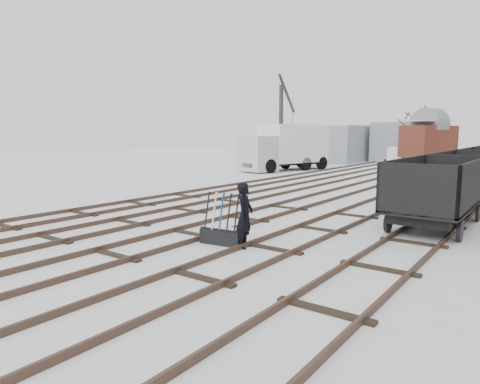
{
  "coord_description": "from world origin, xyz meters",
  "views": [
    {
      "loc": [
        9.13,
        -9.86,
        3.22
      ],
      "look_at": [
        0.47,
        1.93,
        1.2
      ],
      "focal_mm": 32.0,
      "sensor_mm": 36.0,
      "label": 1
    }
  ],
  "objects_px": {
    "box_van_wagon": "(429,140)",
    "crane": "(282,140)",
    "ground_frame": "(222,235)",
    "panel_van": "(399,156)",
    "lorry": "(286,147)",
    "worker": "(245,215)",
    "freight_wagon_a": "(437,201)"
  },
  "relations": [
    {
      "from": "box_van_wagon",
      "to": "panel_van",
      "type": "xyz_separation_m",
      "value": [
        -2.77,
        0.07,
        -1.59
      ]
    },
    {
      "from": "ground_frame",
      "to": "freight_wagon_a",
      "type": "height_order",
      "value": "freight_wagon_a"
    },
    {
      "from": "crane",
      "to": "worker",
      "type": "bearing_deg",
      "value": -72.56
    },
    {
      "from": "box_van_wagon",
      "to": "crane",
      "type": "xyz_separation_m",
      "value": [
        -13.95,
        -4.14,
        -0.07
      ]
    },
    {
      "from": "crane",
      "to": "freight_wagon_a",
      "type": "bearing_deg",
      "value": -61.28
    },
    {
      "from": "ground_frame",
      "to": "lorry",
      "type": "distance_m",
      "value": 25.45
    },
    {
      "from": "worker",
      "to": "box_van_wagon",
      "type": "relative_size",
      "value": 0.29
    },
    {
      "from": "ground_frame",
      "to": "lorry",
      "type": "relative_size",
      "value": 0.16
    },
    {
      "from": "freight_wagon_a",
      "to": "panel_van",
      "type": "relative_size",
      "value": 1.32
    },
    {
      "from": "lorry",
      "to": "crane",
      "type": "height_order",
      "value": "crane"
    },
    {
      "from": "worker",
      "to": "lorry",
      "type": "height_order",
      "value": "lorry"
    },
    {
      "from": "lorry",
      "to": "crane",
      "type": "distance_m",
      "value": 9.26
    },
    {
      "from": "worker",
      "to": "crane",
      "type": "relative_size",
      "value": 0.2
    },
    {
      "from": "worker",
      "to": "panel_van",
      "type": "height_order",
      "value": "worker"
    },
    {
      "from": "lorry",
      "to": "panel_van",
      "type": "relative_size",
      "value": 2.08
    },
    {
      "from": "box_van_wagon",
      "to": "lorry",
      "type": "height_order",
      "value": "box_van_wagon"
    },
    {
      "from": "worker",
      "to": "box_van_wagon",
      "type": "distance_m",
      "value": 34.77
    },
    {
      "from": "panel_van",
      "to": "crane",
      "type": "distance_m",
      "value": 12.04
    },
    {
      "from": "worker",
      "to": "crane",
      "type": "xyz_separation_m",
      "value": [
        -16.96,
        30.47,
        1.54
      ]
    },
    {
      "from": "lorry",
      "to": "panel_van",
      "type": "bearing_deg",
      "value": 78.78
    },
    {
      "from": "worker",
      "to": "panel_van",
      "type": "relative_size",
      "value": 0.43
    },
    {
      "from": "ground_frame",
      "to": "worker",
      "type": "bearing_deg",
      "value": 0.74
    },
    {
      "from": "worker",
      "to": "panel_van",
      "type": "xyz_separation_m",
      "value": [
        -5.78,
        34.68,
        0.01
      ]
    },
    {
      "from": "ground_frame",
      "to": "lorry",
      "type": "bearing_deg",
      "value": 109.29
    },
    {
      "from": "crane",
      "to": "box_van_wagon",
      "type": "bearing_deg",
      "value": 4.85
    },
    {
      "from": "box_van_wagon",
      "to": "lorry",
      "type": "bearing_deg",
      "value": -107.54
    },
    {
      "from": "ground_frame",
      "to": "worker",
      "type": "distance_m",
      "value": 0.99
    },
    {
      "from": "ground_frame",
      "to": "box_van_wagon",
      "type": "bearing_deg",
      "value": 86.87
    },
    {
      "from": "worker",
      "to": "ground_frame",
      "type": "bearing_deg",
      "value": 81.67
    },
    {
      "from": "box_van_wagon",
      "to": "crane",
      "type": "distance_m",
      "value": 14.55
    },
    {
      "from": "ground_frame",
      "to": "panel_van",
      "type": "bearing_deg",
      "value": 91.38
    },
    {
      "from": "box_van_wagon",
      "to": "ground_frame",
      "type": "bearing_deg",
      "value": -66.95
    }
  ]
}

